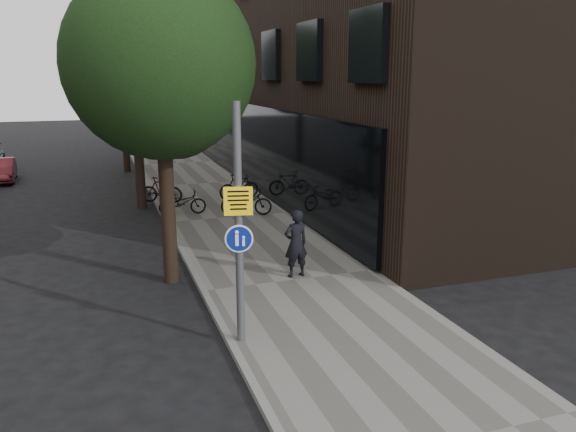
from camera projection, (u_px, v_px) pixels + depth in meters
name	position (u px, v px, depth m)	size (l,w,h in m)	color
ground	(340.00, 345.00, 10.80)	(120.00, 120.00, 0.00)	black
sidewalk	(231.00, 218.00, 20.03)	(4.50, 60.00, 0.12)	slate
curb_edge	(168.00, 224.00, 19.32)	(0.15, 60.00, 0.13)	slate
building_right_dark_brick	(321.00, 2.00, 31.44)	(12.00, 40.00, 18.00)	black
street_tree_near	(163.00, 72.00, 13.00)	(4.40, 4.40, 7.50)	black
street_tree_mid	(135.00, 73.00, 20.79)	(5.00, 5.00, 7.80)	black
street_tree_far	(122.00, 73.00, 29.04)	(5.00, 5.00, 7.80)	black
signpost	(239.00, 226.00, 10.19)	(0.51, 0.15, 4.49)	#595B5E
pedestrian	(296.00, 243.00, 13.93)	(0.63, 0.41, 1.72)	black
parked_bike_facade_near	(246.00, 202.00, 20.19)	(0.64, 1.84, 0.97)	black
parked_bike_facade_far	(239.00, 186.00, 22.81)	(0.48, 1.70, 1.02)	black
parked_bike_curb_near	(182.00, 203.00, 20.25)	(0.59, 1.69, 0.89)	black
parked_bike_curb_far	(162.00, 190.00, 22.15)	(0.48, 1.68, 1.01)	black
parked_car_mid	(1.00, 170.00, 27.13)	(1.17, 3.35, 1.11)	maroon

